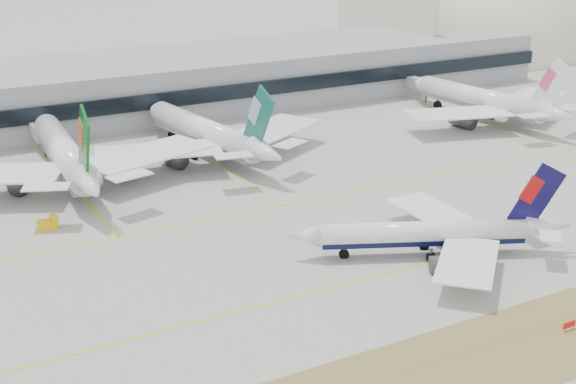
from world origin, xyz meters
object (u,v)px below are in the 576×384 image
widebody_china_air (486,101)px  terminal (96,91)px  widebody_cathay (209,134)px  widebody_eva (66,156)px  hangar (477,57)px  taxiing_airliner (433,234)px

widebody_china_air → terminal: widebody_china_air is taller
widebody_cathay → widebody_eva: bearing=86.8°
widebody_china_air → hangar: (64.14, 75.10, -5.37)m
taxiing_airliner → hangar: 191.04m
widebody_eva → taxiing_airliner: bearing=-142.5°
taxiing_airliner → hangar: size_ratio=0.49×
widebody_china_air → hangar: size_ratio=0.64×
widebody_eva → widebody_cathay: (33.33, 2.31, -0.30)m
widebody_eva → hangar: 190.03m
widebody_eva → widebody_china_air: 111.90m
widebody_cathay → hangar: (142.65, 69.15, -5.48)m
terminal → widebody_eva: bearing=-112.7°
widebody_cathay → terminal: (-11.92, 48.99, 1.89)m
terminal → hangar: (154.56, 20.16, -7.37)m
widebody_cathay → hangar: size_ratio=0.65×
widebody_china_air → widebody_cathay: bearing=79.8°
widebody_cathay → widebody_china_air: bearing=-101.5°
widebody_cathay → taxiing_airliner: bearing=-178.6°
widebody_eva → hangar: bearing=-63.8°
widebody_eva → hangar: hangar is taller
taxiing_airliner → widebody_eva: bearing=-32.1°
taxiing_airliner → widebody_china_air: bearing=-112.9°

